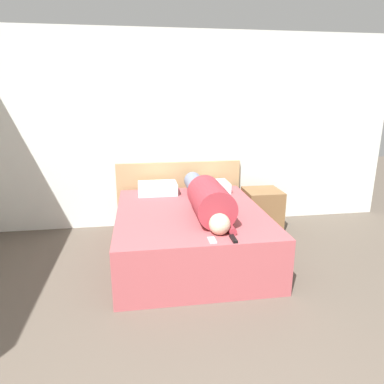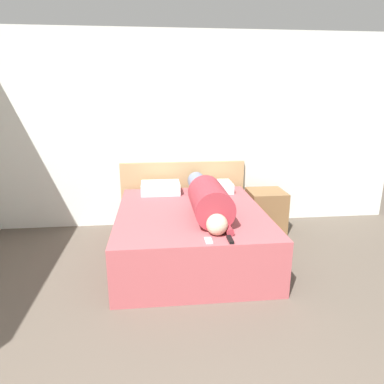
{
  "view_description": "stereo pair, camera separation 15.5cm",
  "coord_description": "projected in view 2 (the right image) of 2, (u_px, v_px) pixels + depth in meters",
  "views": [
    {
      "loc": [
        -0.48,
        -1.23,
        1.79
      ],
      "look_at": [
        0.04,
        2.18,
        0.81
      ],
      "focal_mm": 32.0,
      "sensor_mm": 36.0,
      "label": 1
    },
    {
      "loc": [
        -0.33,
        -1.25,
        1.79
      ],
      "look_at": [
        0.04,
        2.18,
        0.81
      ],
      "focal_mm": 32.0,
      "sensor_mm": 36.0,
      "label": 2
    }
  ],
  "objects": [
    {
      "name": "headboard",
      "position": [
        183.0,
        193.0,
        4.83
      ],
      "size": [
        1.72,
        0.04,
        0.9
      ],
      "color": "tan",
      "rests_on": "ground_plane"
    },
    {
      "name": "tv_remote",
      "position": [
        230.0,
        240.0,
        2.99
      ],
      "size": [
        0.04,
        0.15,
        0.02
      ],
      "color": "black",
      "rests_on": "bed"
    },
    {
      "name": "pillow_second",
      "position": [
        214.0,
        187.0,
        4.51
      ],
      "size": [
        0.47,
        0.36,
        0.12
      ],
      "color": "white",
      "rests_on": "bed"
    },
    {
      "name": "cell_phone",
      "position": [
        208.0,
        240.0,
        2.99
      ],
      "size": [
        0.06,
        0.13,
        0.01
      ],
      "color": "#B2B7BC",
      "rests_on": "bed"
    },
    {
      "name": "pillow_near_headboard",
      "position": [
        161.0,
        188.0,
        4.44
      ],
      "size": [
        0.49,
        0.36,
        0.14
      ],
      "color": "white",
      "rests_on": "bed"
    },
    {
      "name": "wall_back",
      "position": [
        179.0,
        132.0,
        4.66
      ],
      "size": [
        6.17,
        0.06,
        2.6
      ],
      "color": "silver",
      "rests_on": "ground_plane"
    },
    {
      "name": "nightstand",
      "position": [
        266.0,
        211.0,
        4.63
      ],
      "size": [
        0.47,
        0.47,
        0.56
      ],
      "color": "brown",
      "rests_on": "ground_plane"
    },
    {
      "name": "bed",
      "position": [
        191.0,
        233.0,
        3.87
      ],
      "size": [
        1.6,
        1.91,
        0.56
      ],
      "color": "#A84C51",
      "rests_on": "ground_plane"
    },
    {
      "name": "person_lying",
      "position": [
        207.0,
        198.0,
        3.67
      ],
      "size": [
        0.38,
        1.71,
        0.38
      ],
      "color": "#DBB293",
      "rests_on": "bed"
    }
  ]
}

